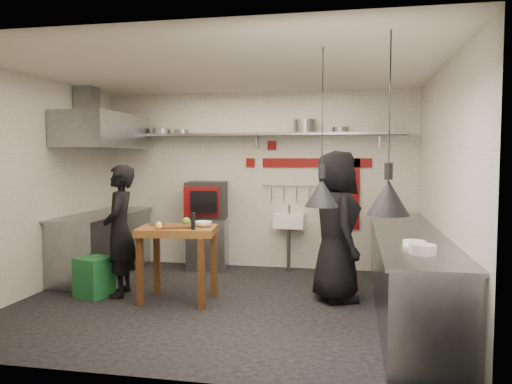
% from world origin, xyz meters
% --- Properties ---
extents(floor, '(5.00, 5.00, 0.00)m').
position_xyz_m(floor, '(0.00, 0.00, 0.00)').
color(floor, black).
rests_on(floor, ground).
extents(ceiling, '(5.00, 5.00, 0.00)m').
position_xyz_m(ceiling, '(0.00, 0.00, 2.80)').
color(ceiling, silver).
rests_on(ceiling, floor).
extents(wall_back, '(5.00, 0.04, 2.80)m').
position_xyz_m(wall_back, '(0.00, 2.10, 1.40)').
color(wall_back, silver).
rests_on(wall_back, floor).
extents(wall_front, '(5.00, 0.04, 2.80)m').
position_xyz_m(wall_front, '(0.00, -2.10, 1.40)').
color(wall_front, silver).
rests_on(wall_front, floor).
extents(wall_left, '(0.04, 4.20, 2.80)m').
position_xyz_m(wall_left, '(-2.50, 0.00, 1.40)').
color(wall_left, silver).
rests_on(wall_left, floor).
extents(wall_right, '(0.04, 4.20, 2.80)m').
position_xyz_m(wall_right, '(2.50, 0.00, 1.40)').
color(wall_right, silver).
rests_on(wall_right, floor).
extents(red_band_horiz, '(1.70, 0.02, 0.14)m').
position_xyz_m(red_band_horiz, '(0.95, 2.08, 1.68)').
color(red_band_horiz, maroon).
rests_on(red_band_horiz, wall_back).
extents(red_band_vert, '(0.14, 0.02, 1.10)m').
position_xyz_m(red_band_vert, '(1.55, 2.08, 1.20)').
color(red_band_vert, maroon).
rests_on(red_band_vert, wall_back).
extents(red_tile_a, '(0.14, 0.02, 0.14)m').
position_xyz_m(red_tile_a, '(0.25, 2.08, 1.95)').
color(red_tile_a, maroon).
rests_on(red_tile_a, wall_back).
extents(red_tile_b, '(0.14, 0.02, 0.14)m').
position_xyz_m(red_tile_b, '(-0.10, 2.08, 1.68)').
color(red_tile_b, maroon).
rests_on(red_tile_b, wall_back).
extents(back_shelf, '(4.60, 0.34, 0.04)m').
position_xyz_m(back_shelf, '(0.00, 1.92, 2.12)').
color(back_shelf, slate).
rests_on(back_shelf, wall_back).
extents(shelf_bracket_left, '(0.04, 0.06, 0.24)m').
position_xyz_m(shelf_bracket_left, '(-1.90, 2.07, 2.02)').
color(shelf_bracket_left, slate).
rests_on(shelf_bracket_left, wall_back).
extents(shelf_bracket_mid, '(0.04, 0.06, 0.24)m').
position_xyz_m(shelf_bracket_mid, '(0.00, 2.07, 2.02)').
color(shelf_bracket_mid, slate).
rests_on(shelf_bracket_mid, wall_back).
extents(shelf_bracket_right, '(0.04, 0.06, 0.24)m').
position_xyz_m(shelf_bracket_right, '(1.90, 2.07, 2.02)').
color(shelf_bracket_right, slate).
rests_on(shelf_bracket_right, wall_back).
extents(pan_far_left, '(0.35, 0.35, 0.09)m').
position_xyz_m(pan_far_left, '(-1.53, 1.92, 2.19)').
color(pan_far_left, slate).
rests_on(pan_far_left, back_shelf).
extents(pan_mid_left, '(0.29, 0.29, 0.07)m').
position_xyz_m(pan_mid_left, '(-1.19, 1.92, 2.18)').
color(pan_mid_left, slate).
rests_on(pan_mid_left, back_shelf).
extents(stock_pot, '(0.35, 0.35, 0.20)m').
position_xyz_m(stock_pot, '(0.78, 1.92, 2.24)').
color(stock_pot, slate).
rests_on(stock_pot, back_shelf).
extents(pan_right, '(0.26, 0.26, 0.08)m').
position_xyz_m(pan_right, '(1.32, 1.92, 2.18)').
color(pan_right, slate).
rests_on(pan_right, back_shelf).
extents(oven_stand, '(0.67, 0.63, 0.80)m').
position_xyz_m(oven_stand, '(-0.73, 1.79, 0.40)').
color(oven_stand, slate).
rests_on(oven_stand, floor).
extents(combi_oven, '(0.69, 0.65, 0.58)m').
position_xyz_m(combi_oven, '(-0.75, 1.81, 1.09)').
color(combi_oven, black).
rests_on(combi_oven, oven_stand).
extents(oven_door, '(0.54, 0.11, 0.46)m').
position_xyz_m(oven_door, '(-0.75, 1.53, 1.09)').
color(oven_door, maroon).
rests_on(oven_door, combi_oven).
extents(oven_glass, '(0.40, 0.07, 0.34)m').
position_xyz_m(oven_glass, '(-0.69, 1.44, 1.09)').
color(oven_glass, black).
rests_on(oven_glass, oven_door).
extents(hand_sink, '(0.46, 0.34, 0.22)m').
position_xyz_m(hand_sink, '(0.55, 1.92, 0.78)').
color(hand_sink, white).
rests_on(hand_sink, wall_back).
extents(sink_tap, '(0.03, 0.03, 0.14)m').
position_xyz_m(sink_tap, '(0.55, 1.92, 0.96)').
color(sink_tap, slate).
rests_on(sink_tap, hand_sink).
extents(sink_drain, '(0.06, 0.06, 0.66)m').
position_xyz_m(sink_drain, '(0.55, 1.88, 0.34)').
color(sink_drain, slate).
rests_on(sink_drain, floor).
extents(utensil_rail, '(0.90, 0.02, 0.02)m').
position_xyz_m(utensil_rail, '(0.55, 2.06, 1.32)').
color(utensil_rail, slate).
rests_on(utensil_rail, wall_back).
extents(counter_right, '(0.70, 3.80, 0.90)m').
position_xyz_m(counter_right, '(2.15, 0.00, 0.45)').
color(counter_right, slate).
rests_on(counter_right, floor).
extents(counter_right_top, '(0.76, 3.90, 0.03)m').
position_xyz_m(counter_right_top, '(2.15, 0.00, 0.92)').
color(counter_right_top, slate).
rests_on(counter_right_top, counter_right).
extents(plate_stack, '(0.29, 0.29, 0.09)m').
position_xyz_m(plate_stack, '(2.12, -1.30, 0.97)').
color(plate_stack, white).
rests_on(plate_stack, counter_right_top).
extents(small_bowl_right, '(0.25, 0.25, 0.05)m').
position_xyz_m(small_bowl_right, '(2.10, -0.87, 0.96)').
color(small_bowl_right, white).
rests_on(small_bowl_right, counter_right_top).
extents(counter_left, '(0.70, 1.90, 0.90)m').
position_xyz_m(counter_left, '(-2.15, 1.05, 0.45)').
color(counter_left, slate).
rests_on(counter_left, floor).
extents(counter_left_top, '(0.76, 2.00, 0.03)m').
position_xyz_m(counter_left_top, '(-2.15, 1.05, 0.92)').
color(counter_left_top, slate).
rests_on(counter_left_top, counter_left).
extents(extractor_hood, '(0.78, 1.60, 0.50)m').
position_xyz_m(extractor_hood, '(-2.10, 1.05, 2.15)').
color(extractor_hood, slate).
rests_on(extractor_hood, ceiling).
extents(hood_duct, '(0.28, 0.28, 0.50)m').
position_xyz_m(hood_duct, '(-2.35, 1.05, 2.55)').
color(hood_duct, slate).
rests_on(hood_duct, ceiling).
extents(green_bin, '(0.47, 0.47, 0.50)m').
position_xyz_m(green_bin, '(-1.69, -0.02, 0.25)').
color(green_bin, '#1B602D').
rests_on(green_bin, floor).
extents(prep_table, '(1.00, 0.77, 0.92)m').
position_xyz_m(prep_table, '(-0.57, -0.03, 0.46)').
color(prep_table, brown).
rests_on(prep_table, floor).
extents(cutting_board, '(0.42, 0.37, 0.02)m').
position_xyz_m(cutting_board, '(-0.55, -0.10, 0.93)').
color(cutting_board, '#532F15').
rests_on(cutting_board, prep_table).
extents(pepper_mill, '(0.06, 0.06, 0.20)m').
position_xyz_m(pepper_mill, '(-0.31, -0.21, 1.02)').
color(pepper_mill, black).
rests_on(pepper_mill, prep_table).
extents(lemon_a, '(0.09, 0.09, 0.09)m').
position_xyz_m(lemon_a, '(-0.74, -0.20, 0.96)').
color(lemon_a, '#F5B245').
rests_on(lemon_a, prep_table).
extents(lemon_b, '(0.08, 0.08, 0.07)m').
position_xyz_m(lemon_b, '(-0.70, -0.28, 0.96)').
color(lemon_b, '#F5B245').
rests_on(lemon_b, prep_table).
extents(veg_ball, '(0.14, 0.14, 0.10)m').
position_xyz_m(veg_ball, '(-0.50, 0.12, 0.97)').
color(veg_ball, '#5C8733').
rests_on(veg_ball, prep_table).
extents(steel_tray, '(0.21, 0.16, 0.03)m').
position_xyz_m(steel_tray, '(-0.85, 0.03, 0.94)').
color(steel_tray, slate).
rests_on(steel_tray, prep_table).
extents(bowl, '(0.27, 0.27, 0.07)m').
position_xyz_m(bowl, '(-0.27, 0.06, 0.95)').
color(bowl, white).
rests_on(bowl, prep_table).
extents(heat_lamp_near, '(0.36, 0.36, 1.51)m').
position_xyz_m(heat_lamp_near, '(1.23, -0.94, 2.05)').
color(heat_lamp_near, black).
rests_on(heat_lamp_near, ceiling).
extents(heat_lamp_far, '(0.45, 0.45, 1.52)m').
position_xyz_m(heat_lamp_far, '(1.81, -1.48, 2.04)').
color(heat_lamp_far, black).
rests_on(heat_lamp_far, ceiling).
extents(chef_left, '(0.53, 0.69, 1.67)m').
position_xyz_m(chef_left, '(-1.38, 0.09, 0.83)').
color(chef_left, black).
rests_on(chef_left, floor).
extents(chef_right, '(0.85, 1.04, 1.85)m').
position_xyz_m(chef_right, '(1.32, 0.41, 0.92)').
color(chef_right, black).
rests_on(chef_right, floor).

